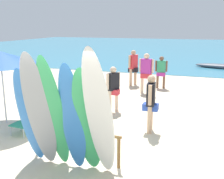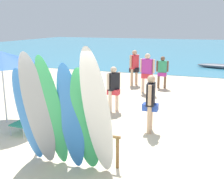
{
  "view_description": "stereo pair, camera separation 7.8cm",
  "coord_description": "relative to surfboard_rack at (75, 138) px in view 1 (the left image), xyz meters",
  "views": [
    {
      "loc": [
        2.46,
        -4.83,
        2.9
      ],
      "look_at": [
        0.0,
        2.46,
        1.03
      ],
      "focal_mm": 43.18,
      "sensor_mm": 36.0,
      "label": 1
    },
    {
      "loc": [
        2.53,
        -4.8,
        2.9
      ],
      "look_at": [
        0.0,
        2.46,
        1.03
      ],
      "focal_mm": 43.18,
      "sensor_mm": 36.0,
      "label": 2
    }
  ],
  "objects": [
    {
      "name": "surfboard_green_2",
      "position": [
        -0.18,
        -0.52,
        0.68
      ],
      "size": [
        0.49,
        0.81,
        2.41
      ],
      "primitive_type": "ellipsoid",
      "rotation": [
        0.29,
        0.0,
        0.03
      ],
      "color": "#38B266",
      "rests_on": "ground"
    },
    {
      "name": "surfboard_grey_1",
      "position": [
        -0.47,
        -0.57,
        0.7
      ],
      "size": [
        0.62,
        0.81,
        2.46
      ],
      "primitive_type": "ellipsoid",
      "rotation": [
        0.28,
        0.0,
        0.08
      ],
      "color": "#999EA3",
      "rests_on": "ground"
    },
    {
      "name": "beachgoer_near_rack",
      "position": [
        -0.67,
        7.63,
        0.46
      ],
      "size": [
        0.44,
        0.6,
        1.71
      ],
      "rotation": [
        0.0,
        0.0,
        4.27
      ],
      "color": "tan",
      "rests_on": "ground"
    },
    {
      "name": "surfboard_blue_0",
      "position": [
        -0.79,
        -0.45,
        0.54
      ],
      "size": [
        0.5,
        0.66,
        2.13
      ],
      "primitive_type": "ellipsoid",
      "rotation": [
        0.27,
        0.0,
        0.03
      ],
      "color": "#337AD1",
      "rests_on": "ground"
    },
    {
      "name": "beachgoer_midbeach",
      "position": [
        0.23,
        6.32,
        0.46
      ],
      "size": [
        0.65,
        0.28,
        1.72
      ],
      "rotation": [
        0.0,
        0.0,
        6.18
      ],
      "color": "beige",
      "rests_on": "ground"
    },
    {
      "name": "beach_chair_red",
      "position": [
        -1.99,
        1.0,
        -0.1
      ],
      "size": [
        0.54,
        0.73,
        0.81
      ],
      "rotation": [
        0.0,
        0.0,
        -0.06
      ],
      "color": "#B7B7BC",
      "rests_on": "ground"
    },
    {
      "name": "beachgoer_strolling",
      "position": [
        0.69,
        7.49,
        0.33
      ],
      "size": [
        0.56,
        0.24,
        1.48
      ],
      "rotation": [
        0.0,
        0.0,
        0.13
      ],
      "color": "brown",
      "rests_on": "ground"
    },
    {
      "name": "ocean_water",
      "position": [
        0.0,
        30.85,
        -0.52
      ],
      "size": [
        60.0,
        40.0,
        0.02
      ],
      "primitive_type": "cube",
      "color": "teal",
      "rests_on": "ground"
    },
    {
      "name": "surfboard_rack",
      "position": [
        0.0,
        0.0,
        0.0
      ],
      "size": [
        2.07,
        0.07,
        0.71
      ],
      "color": "brown",
      "rests_on": "ground"
    },
    {
      "name": "ground",
      "position": [
        0.0,
        14.0,
        -0.53
      ],
      "size": [
        60.0,
        60.0,
        0.0
      ],
      "primitive_type": "plane",
      "color": "beige"
    },
    {
      "name": "beachgoer_by_water",
      "position": [
        1.21,
        2.15,
        0.39
      ],
      "size": [
        0.41,
        0.6,
        1.59
      ],
      "rotation": [
        0.0,
        0.0,
        1.65
      ],
      "color": "tan",
      "rests_on": "ground"
    },
    {
      "name": "surfboard_white_5",
      "position": [
        0.8,
        -0.6,
        0.77
      ],
      "size": [
        0.53,
        0.94,
        2.6
      ],
      "primitive_type": "ellipsoid",
      "rotation": [
        0.32,
        0.0,
        -0.02
      ],
      "color": "white",
      "rests_on": "ground"
    },
    {
      "name": "surfboard_green_4",
      "position": [
        0.5,
        -0.46,
        0.58
      ],
      "size": [
        0.58,
        0.71,
        2.21
      ],
      "primitive_type": "ellipsoid",
      "rotation": [
        0.28,
        0.0,
        0.06
      ],
      "color": "#38B266",
      "rests_on": "ground"
    },
    {
      "name": "beach_umbrella",
      "position": [
        -3.0,
        1.41,
        1.43
      ],
      "size": [
        2.24,
        2.24,
        2.16
      ],
      "color": "silver",
      "rests_on": "ground"
    },
    {
      "name": "beachgoer_photographing",
      "position": [
        -0.31,
        3.51,
        0.36
      ],
      "size": [
        0.4,
        0.52,
        1.55
      ],
      "rotation": [
        0.0,
        0.0,
        4.2
      ],
      "color": "beige",
      "rests_on": "ground"
    },
    {
      "name": "surfboard_blue_3",
      "position": [
        0.2,
        -0.49,
        0.61
      ],
      "size": [
        0.51,
        0.63,
        2.27
      ],
      "primitive_type": "ellipsoid",
      "rotation": [
        0.23,
        0.0,
        0.06
      ],
      "color": "#337AD1",
      "rests_on": "ground"
    }
  ]
}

